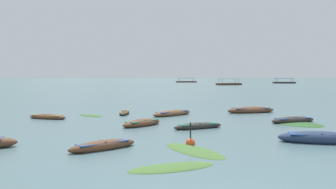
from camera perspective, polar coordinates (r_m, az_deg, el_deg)
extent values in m
plane|color=slate|center=(1506.35, -9.04, 2.74)|extent=(6000.00, 6000.00, 0.00)
cone|color=#56665B|center=(2078.40, -9.91, 5.31)|extent=(517.77, 517.77, 184.26)
cone|color=#4C5B56|center=(1981.55, 13.52, 6.77)|extent=(1122.92, 1122.92, 279.80)
cone|color=#4C5B56|center=(2347.03, 23.37, 5.86)|extent=(1102.98, 1102.98, 268.68)
ellipsoid|color=brown|center=(29.63, 13.44, -2.54)|extent=(4.29, 1.76, 0.63)
cube|color=#28519E|center=(29.62, 13.45, -2.17)|extent=(3.09, 1.27, 0.05)
cube|color=brown|center=(29.61, 13.45, -2.08)|extent=(0.17, 0.91, 0.04)
ellipsoid|color=#2D2826|center=(27.90, -7.17, -2.99)|extent=(1.17, 3.10, 0.35)
cube|color=orange|center=(27.89, -7.17, -2.77)|extent=(0.84, 2.23, 0.05)
cube|color=#2D2826|center=(27.88, -7.17, -2.67)|extent=(0.51, 0.15, 0.04)
ellipsoid|color=#2D2826|center=(24.02, 19.83, -4.00)|extent=(3.50, 1.72, 0.48)
cube|color=#28519E|center=(24.00, 19.84, -3.66)|extent=(2.52, 1.24, 0.05)
cube|color=#2D2826|center=(23.99, 19.84, -3.54)|extent=(0.23, 0.66, 0.04)
ellipsoid|color=brown|center=(26.05, -19.17, -3.50)|extent=(3.07, 2.25, 0.42)
cube|color=olive|center=(26.03, -19.18, -3.23)|extent=(2.21, 1.62, 0.05)
cube|color=brown|center=(26.03, -19.18, -3.12)|extent=(0.37, 0.57, 0.04)
ellipsoid|color=navy|center=(17.17, 23.66, -6.60)|extent=(3.82, 2.33, 0.64)
cube|color=#28519E|center=(17.14, 23.68, -5.97)|extent=(2.75, 1.68, 0.05)
cube|color=navy|center=(17.14, 23.68, -5.81)|extent=(0.34, 0.76, 0.04)
ellipsoid|color=brown|center=(21.16, -4.31, -4.72)|extent=(2.96, 2.76, 0.50)
cube|color=#197A56|center=(21.14, -4.31, -4.32)|extent=(2.13, 1.99, 0.05)
cube|color=brown|center=(21.14, -4.31, -4.18)|extent=(0.51, 0.56, 0.04)
ellipsoid|color=brown|center=(26.74, 0.69, -3.11)|extent=(3.81, 3.14, 0.52)
cube|color=#28519E|center=(26.72, 0.69, -2.78)|extent=(2.74, 2.26, 0.05)
cube|color=brown|center=(26.72, 0.69, -2.67)|extent=(0.48, 0.63, 0.04)
ellipsoid|color=brown|center=(14.57, -10.63, -8.29)|extent=(3.00, 2.20, 0.46)
cube|color=#28519E|center=(14.55, -10.64, -7.76)|extent=(2.16, 1.58, 0.05)
cube|color=brown|center=(14.54, -10.64, -7.56)|extent=(0.34, 0.49, 0.04)
ellipsoid|color=#2D2826|center=(20.06, 4.96, -5.22)|extent=(3.20, 1.60, 0.42)
cube|color=#197A56|center=(20.04, 4.96, -4.87)|extent=(2.30, 1.16, 0.05)
cube|color=#2D2826|center=(20.04, 4.96, -4.72)|extent=(0.22, 0.51, 0.04)
cube|color=#4C3323|center=(189.16, 3.01, 2.07)|extent=(10.97, 3.62, 0.90)
cylinder|color=#4C4742|center=(186.97, 1.87, 2.41)|extent=(0.10, 0.10, 1.80)
cylinder|color=#4C4742|center=(189.51, 1.70, 2.42)|extent=(0.10, 0.10, 1.80)
cylinder|color=#4C4742|center=(188.87, 4.33, 2.41)|extent=(0.10, 0.10, 1.80)
cylinder|color=#4C4742|center=(191.39, 4.13, 2.42)|extent=(0.10, 0.10, 1.80)
cube|color=#334C75|center=(189.14, 3.01, 2.69)|extent=(9.22, 3.04, 0.12)
cube|color=#4C3323|center=(129.00, 9.96, 1.65)|extent=(9.65, 5.11, 0.90)
cylinder|color=#4C4742|center=(126.14, 8.90, 2.15)|extent=(0.10, 0.10, 1.80)
cylinder|color=#4C4742|center=(128.24, 8.35, 2.16)|extent=(0.10, 0.10, 1.80)
cylinder|color=#4C4742|center=(129.82, 11.56, 2.14)|extent=(0.10, 0.10, 1.80)
cylinder|color=#4C4742|center=(131.86, 10.98, 2.16)|extent=(0.10, 0.10, 1.80)
cube|color=#9E998E|center=(128.97, 9.97, 2.55)|extent=(8.10, 4.30, 0.12)
cube|color=#2D2826|center=(168.93, 18.53, 1.83)|extent=(10.22, 4.68, 0.90)
cylinder|color=#4C4742|center=(166.71, 17.43, 2.22)|extent=(0.10, 0.10, 1.80)
cylinder|color=#4C4742|center=(168.92, 17.20, 2.23)|extent=(0.10, 0.10, 1.80)
cylinder|color=#4C4742|center=(169.00, 19.86, 2.19)|extent=(0.10, 0.10, 1.80)
cylinder|color=#4C4742|center=(171.18, 19.61, 2.20)|extent=(0.10, 0.10, 1.80)
cube|color=#334C75|center=(168.91, 18.54, 2.52)|extent=(8.58, 3.93, 0.12)
sphere|color=#DB4C1E|center=(15.20, 3.70, -7.99)|extent=(0.42, 0.42, 0.42)
cylinder|color=black|center=(15.12, 3.71, -6.30)|extent=(0.06, 0.06, 0.91)
ellipsoid|color=#477033|center=(14.08, 4.24, -9.21)|extent=(2.54, 3.83, 0.14)
ellipsoid|color=#2D5628|center=(23.28, 20.72, -4.58)|extent=(3.11, 3.80, 0.14)
ellipsoid|color=#38662D|center=(27.09, -12.58, -3.43)|extent=(2.53, 2.71, 0.14)
ellipsoid|color=#477033|center=(11.53, 0.65, -11.94)|extent=(3.20, 1.81, 0.14)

